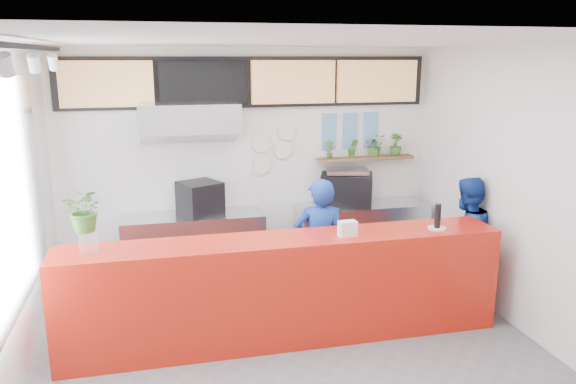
{
  "coord_description": "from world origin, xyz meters",
  "views": [
    {
      "loc": [
        -1.21,
        -4.82,
        2.87
      ],
      "look_at": [
        0.1,
        0.7,
        1.5
      ],
      "focal_mm": 35.0,
      "sensor_mm": 36.0,
      "label": 1
    }
  ],
  "objects_px": {
    "staff_center": "(320,247)",
    "pepper_mill": "(438,216)",
    "espresso_machine": "(346,189)",
    "staff_right": "(465,240)",
    "service_counter": "(285,289)",
    "panini_oven": "(200,198)"
  },
  "relations": [
    {
      "from": "staff_center",
      "to": "pepper_mill",
      "type": "distance_m",
      "value": 1.33
    },
    {
      "from": "espresso_machine",
      "to": "staff_right",
      "type": "xyz_separation_m",
      "value": [
        1.04,
        -1.33,
        -0.36
      ]
    },
    {
      "from": "service_counter",
      "to": "espresso_machine",
      "type": "bearing_deg",
      "value": 54.79
    },
    {
      "from": "service_counter",
      "to": "panini_oven",
      "type": "bearing_deg",
      "value": 111.26
    },
    {
      "from": "espresso_machine",
      "to": "pepper_mill",
      "type": "distance_m",
      "value": 1.91
    },
    {
      "from": "panini_oven",
      "to": "staff_right",
      "type": "height_order",
      "value": "staff_right"
    },
    {
      "from": "service_counter",
      "to": "panini_oven",
      "type": "distance_m",
      "value": 2.01
    },
    {
      "from": "espresso_machine",
      "to": "service_counter",
      "type": "bearing_deg",
      "value": -104.62
    },
    {
      "from": "pepper_mill",
      "to": "staff_center",
      "type": "bearing_deg",
      "value": 153.19
    },
    {
      "from": "pepper_mill",
      "to": "panini_oven",
      "type": "bearing_deg",
      "value": 141.25
    },
    {
      "from": "espresso_machine",
      "to": "staff_center",
      "type": "height_order",
      "value": "staff_center"
    },
    {
      "from": "staff_right",
      "to": "staff_center",
      "type": "bearing_deg",
      "value": -20.64
    },
    {
      "from": "panini_oven",
      "to": "staff_center",
      "type": "distance_m",
      "value": 1.81
    },
    {
      "from": "staff_center",
      "to": "service_counter",
      "type": "bearing_deg",
      "value": 57.04
    },
    {
      "from": "panini_oven",
      "to": "service_counter",
      "type": "bearing_deg",
      "value": -93.18
    },
    {
      "from": "espresso_machine",
      "to": "panini_oven",
      "type": "bearing_deg",
      "value": -159.41
    },
    {
      "from": "espresso_machine",
      "to": "staff_center",
      "type": "bearing_deg",
      "value": -99.58
    },
    {
      "from": "service_counter",
      "to": "staff_right",
      "type": "relative_size",
      "value": 2.98
    },
    {
      "from": "service_counter",
      "to": "staff_right",
      "type": "bearing_deg",
      "value": 11.63
    },
    {
      "from": "service_counter",
      "to": "espresso_machine",
      "type": "xyz_separation_m",
      "value": [
        1.27,
        1.8,
        0.57
      ]
    },
    {
      "from": "espresso_machine",
      "to": "pepper_mill",
      "type": "relative_size",
      "value": 2.65
    },
    {
      "from": "service_counter",
      "to": "staff_center",
      "type": "xyz_separation_m",
      "value": [
        0.51,
        0.5,
        0.24
      ]
    }
  ]
}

